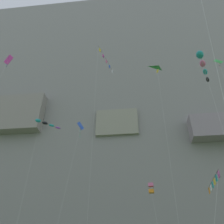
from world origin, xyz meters
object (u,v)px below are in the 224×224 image
(kite_windsock_near_cliff, at_px, (202,63))
(kite_diamond_far_right, at_px, (79,131))
(kite_banner_front_field, at_px, (106,65))
(kite_box_far_left, at_px, (151,188))
(kite_windsock_high_right, at_px, (44,123))
(kite_diamond_mid_center, at_px, (221,69))
(kite_banner_mid_left, at_px, (213,185))
(kite_diamond_upper_left, at_px, (6,65))
(kite_delta_high_center, at_px, (159,71))

(kite_windsock_near_cliff, distance_m, kite_diamond_far_right, 19.78)
(kite_windsock_near_cliff, bearing_deg, kite_banner_front_field, 147.43)
(kite_box_far_left, xyz_separation_m, kite_windsock_high_right, (-17.19, -1.42, 11.17))
(kite_windsock_near_cliff, xyz_separation_m, kite_box_far_left, (-6.92, 12.65, -11.49))
(kite_diamond_mid_center, xyz_separation_m, kite_banner_mid_left, (-8.87, -10.07, -21.54))
(kite_box_far_left, relative_size, kite_diamond_mid_center, 0.38)
(kite_box_far_left, height_order, kite_diamond_upper_left, kite_diamond_upper_left)
(kite_diamond_far_right, bearing_deg, kite_diamond_mid_center, -3.22)
(kite_windsock_near_cliff, distance_m, kite_box_far_left, 18.43)
(kite_windsock_near_cliff, height_order, kite_banner_front_field, kite_banner_front_field)
(kite_diamond_upper_left, bearing_deg, kite_windsock_high_right, 58.62)
(kite_windsock_near_cliff, relative_size, kite_diamond_far_right, 1.11)
(kite_banner_mid_left, bearing_deg, kite_delta_high_center, 102.29)
(kite_windsock_high_right, bearing_deg, kite_banner_front_field, -14.26)
(kite_delta_high_center, height_order, kite_diamond_mid_center, kite_diamond_mid_center)
(kite_delta_high_center, relative_size, kite_windsock_near_cliff, 1.16)
(kite_diamond_mid_center, distance_m, kite_diamond_far_right, 25.01)
(kite_box_far_left, distance_m, kite_windsock_high_right, 20.55)
(kite_diamond_far_right, bearing_deg, kite_delta_high_center, -18.97)
(kite_box_far_left, height_order, kite_diamond_far_right, kite_diamond_far_right)
(kite_delta_high_center, bearing_deg, kite_box_far_left, 106.78)
(kite_delta_high_center, bearing_deg, kite_banner_mid_left, -77.71)
(kite_banner_front_field, distance_m, kite_banner_mid_left, 29.28)
(kite_banner_mid_left, xyz_separation_m, kite_diamond_upper_left, (-25.85, 5.78, 22.00))
(kite_delta_high_center, xyz_separation_m, kite_windsock_high_right, (-19.59, 6.54, -4.04))
(kite_delta_high_center, xyz_separation_m, kite_windsock_near_cliff, (4.52, -4.69, -3.73))
(kite_diamond_mid_center, relative_size, kite_banner_mid_left, 4.15)
(kite_diamond_mid_center, bearing_deg, kite_diamond_upper_left, -172.96)
(kite_banner_front_field, bearing_deg, kite_diamond_mid_center, -2.14)
(kite_delta_high_center, distance_m, kite_diamond_upper_left, 24.50)
(kite_windsock_high_right, bearing_deg, kite_diamond_mid_center, -6.60)
(kite_diamond_upper_left, relative_size, kite_windsock_high_right, 1.37)
(kite_banner_mid_left, bearing_deg, kite_diamond_upper_left, 167.39)
(kite_delta_high_center, distance_m, kite_banner_front_field, 11.20)
(kite_delta_high_center, xyz_separation_m, kite_diamond_mid_center, (10.40, 3.07, 2.21))
(kite_diamond_mid_center, distance_m, kite_windsock_high_right, 30.83)
(kite_diamond_far_right, bearing_deg, kite_windsock_near_cliff, -27.74)
(kite_delta_high_center, height_order, kite_banner_front_field, kite_banner_front_field)
(kite_banner_mid_left, height_order, kite_diamond_upper_left, kite_diamond_upper_left)
(kite_box_far_left, relative_size, kite_banner_mid_left, 1.58)
(kite_diamond_upper_left, bearing_deg, kite_banner_mid_left, -12.61)
(kite_diamond_upper_left, bearing_deg, kite_windsock_near_cliff, -6.87)
(kite_diamond_upper_left, distance_m, kite_diamond_far_right, 16.28)
(kite_box_far_left, xyz_separation_m, kite_banner_front_field, (-6.35, -4.18, 21.10))
(kite_windsock_high_right, relative_size, kite_diamond_far_right, 1.08)
(kite_diamond_mid_center, distance_m, kite_diamond_upper_left, 34.99)
(kite_windsock_near_cliff, distance_m, kite_diamond_upper_left, 29.75)
(kite_diamond_upper_left, bearing_deg, kite_diamond_far_right, 25.68)
(kite_box_far_left, xyz_separation_m, kite_diamond_far_right, (-10.31, -3.59, 7.94))
(kite_banner_mid_left, distance_m, kite_diamond_upper_left, 34.43)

